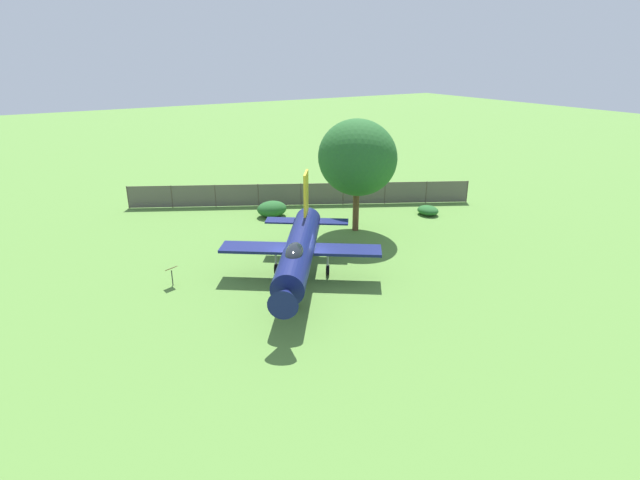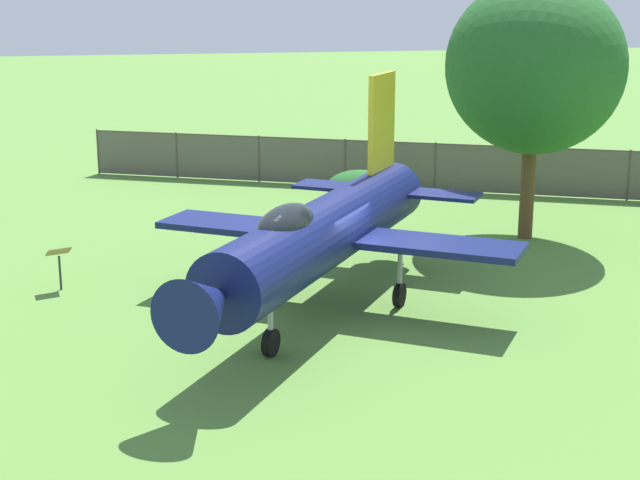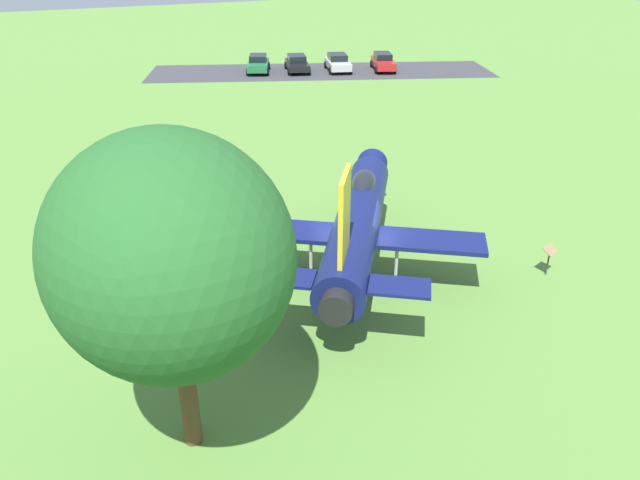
{
  "view_description": "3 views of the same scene",
  "coord_description": "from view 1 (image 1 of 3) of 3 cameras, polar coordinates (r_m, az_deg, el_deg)",
  "views": [
    {
      "loc": [
        22.71,
        -12.31,
        12.22
      ],
      "look_at": [
        -0.03,
        1.34,
        2.24
      ],
      "focal_mm": 28.27,
      "sensor_mm": 36.0,
      "label": 1
    },
    {
      "loc": [
        21.3,
        -4.95,
        7.47
      ],
      "look_at": [
        0.24,
        -0.21,
        1.86
      ],
      "focal_mm": 53.73,
      "sensor_mm": 36.0,
      "label": 2
    },
    {
      "loc": [
        -17.04,
        9.71,
        11.27
      ],
      "look_at": [
        0.11,
        1.43,
        1.61
      ],
      "focal_mm": 33.82,
      "sensor_mm": 36.0,
      "label": 3
    }
  ],
  "objects": [
    {
      "name": "info_plaque",
      "position": [
        28.95,
        -16.47,
        -3.41
      ],
      "size": [
        0.57,
        0.7,
        1.14
      ],
      "color": "#333333",
      "rests_on": "ground_plane"
    },
    {
      "name": "display_jet",
      "position": [
        27.43,
        -2.42,
        -1.2
      ],
      "size": [
        11.34,
        9.32,
        5.39
      ],
      "rotation": [
        0.0,
        0.0,
        5.67
      ],
      "color": "#111951",
      "rests_on": "ground_plane"
    },
    {
      "name": "shade_tree",
      "position": [
        35.37,
        4.23,
        9.27
      ],
      "size": [
        5.95,
        5.24,
        7.96
      ],
      "color": "brown",
      "rests_on": "ground_plane"
    },
    {
      "name": "perimeter_fence",
      "position": [
        42.43,
        -2.17,
        5.26
      ],
      "size": [
        13.13,
        25.42,
        1.89
      ],
      "rotation": [
        0.0,
        0.0,
        10.52
      ],
      "color": "#4C4238",
      "rests_on": "ground_plane"
    },
    {
      "name": "shrub_near_fence",
      "position": [
        39.77,
        -5.46,
        3.53
      ],
      "size": [
        2.01,
        2.36,
        1.2
      ],
      "color": "#235B26",
      "rests_on": "ground_plane"
    },
    {
      "name": "shrub_by_tree",
      "position": [
        40.95,
        12.11,
        3.3
      ],
      "size": [
        1.79,
        1.52,
        0.72
      ],
      "color": "#235B26",
      "rests_on": "ground_plane"
    },
    {
      "name": "ground_plane",
      "position": [
        28.58,
        -2.28,
        -4.72
      ],
      "size": [
        200.0,
        200.0,
        0.0
      ],
      "primitive_type": "plane",
      "color": "#568438"
    }
  ]
}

